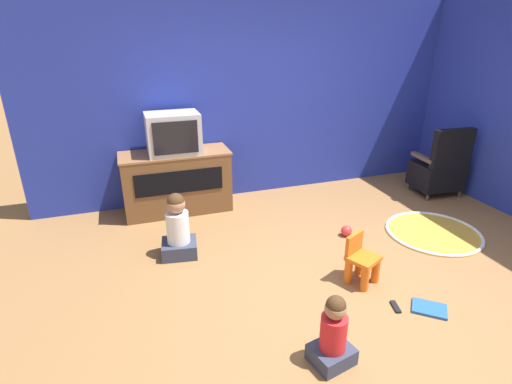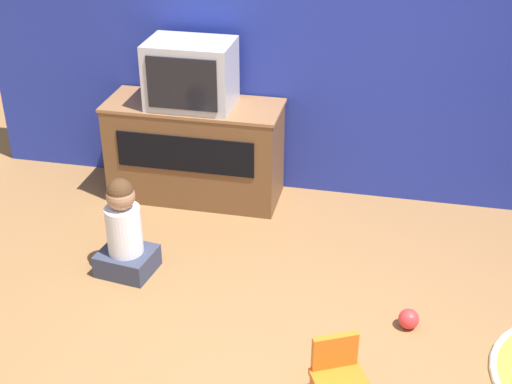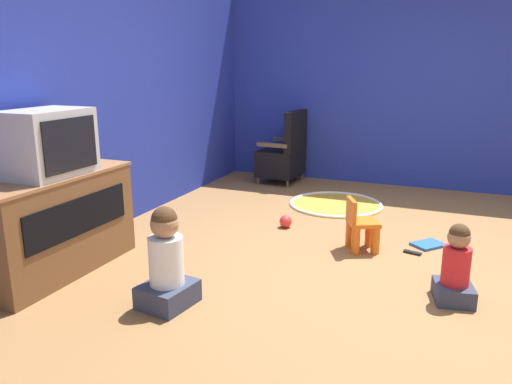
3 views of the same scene
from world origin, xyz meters
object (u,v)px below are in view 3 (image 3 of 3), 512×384
television (47,143)px  black_armchair (284,155)px  toy_ball (286,221)px  book (428,245)px  child_watching_center (166,264)px  remote_control (412,253)px  yellow_kid_chair (361,228)px  tv_cabinet (53,222)px  child_watching_left (456,268)px

television → black_armchair: (3.51, -0.61, -0.64)m
black_armchair → television: bearing=-5.8°
television → toy_ball: size_ratio=5.05×
black_armchair → book: bearing=52.1°
child_watching_center → remote_control: 2.16m
television → yellow_kid_chair: bearing=-56.7°
tv_cabinet → child_watching_center: bearing=-98.0°
child_watching_center → tv_cabinet: bearing=90.1°
yellow_kid_chair → book: 0.67m
remote_control → black_armchair: bearing=-32.3°
book → toy_ball: bearing=-49.7°
yellow_kid_chair → child_watching_center: (-1.52, 1.00, 0.10)m
black_armchair → book: 2.73m
toy_ball → book: toy_ball is taller
television → child_watching_left: size_ratio=1.12×
child_watching_center → remote_control: (1.60, -1.43, -0.29)m
television → remote_control: bearing=-60.1°
child_watching_center → book: 2.43m
tv_cabinet → toy_ball: size_ratio=10.80×
child_watching_left → book: child_watching_left is taller
book → child_watching_left: bearing=52.5°
toy_ball → television: bearing=143.0°
yellow_kid_chair → book: (0.33, -0.55, -0.19)m
yellow_kid_chair → black_armchair: bearing=8.3°
television → book: television is taller
tv_cabinet → remote_control: bearing=-60.3°
child_watching_left → child_watching_center: child_watching_center is taller
child_watching_left → book: bearing=-0.4°
tv_cabinet → yellow_kid_chair: tv_cabinet is taller
tv_cabinet → yellow_kid_chair: 2.51m
yellow_kid_chair → remote_control: size_ratio=2.96×
tv_cabinet → child_watching_left: 2.95m
toy_ball → child_watching_left: bearing=-123.6°
yellow_kid_chair → remote_control: 0.48m
black_armchair → remote_control: (-2.07, -1.90, -0.36)m
black_armchair → child_watching_center: bearing=11.4°
tv_cabinet → toy_ball: bearing=-37.5°
television → toy_ball: (1.69, -1.27, -0.95)m
black_armchair → child_watching_left: (-2.86, -2.25, -0.13)m
book → child_watching_center: bearing=0.3°
yellow_kid_chair → child_watching_center: child_watching_center is taller
black_armchair → child_watching_left: black_armchair is taller
black_armchair → toy_ball: black_armchair is taller
child_watching_left → television: bearing=90.0°
tv_cabinet → book: 3.17m
television → child_watching_left: (0.64, -2.85, -0.78)m
child_watching_center → remote_control: child_watching_center is taller
remote_control → television: bearing=44.9°
child_watching_left → child_watching_center: (-0.80, 1.77, 0.06)m
remote_control → yellow_kid_chair: bearing=25.6°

